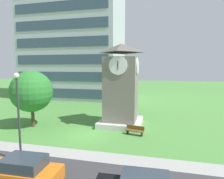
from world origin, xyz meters
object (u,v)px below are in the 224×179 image
object	(u,v)px
park_bench	(135,130)
street_lamp	(18,108)
tree_by_building	(32,91)
clock_tower	(121,90)
parked_car_orange	(22,172)

from	to	relation	value
park_bench	street_lamp	bearing A→B (deg)	-135.42
tree_by_building	clock_tower	bearing A→B (deg)	17.11
park_bench	street_lamp	xyz separation A→B (m)	(-7.14, -7.04, 3.33)
clock_tower	park_bench	world-z (taller)	clock_tower
parked_car_orange	clock_tower	bearing A→B (deg)	75.48
parked_car_orange	tree_by_building	bearing A→B (deg)	122.96
clock_tower	parked_car_orange	bearing A→B (deg)	-104.52
clock_tower	park_bench	xyz separation A→B (m)	(1.91, -2.87, -3.56)
tree_by_building	park_bench	bearing A→B (deg)	0.03
tree_by_building	parked_car_orange	size ratio (longest dim) A/B	1.40
clock_tower	park_bench	distance (m)	4.95
park_bench	parked_car_orange	xyz separation A→B (m)	(-5.11, -9.48, 0.40)
park_bench	parked_car_orange	size ratio (longest dim) A/B	0.42
park_bench	tree_by_building	world-z (taller)	tree_by_building
clock_tower	street_lamp	size ratio (longest dim) A/B	1.48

